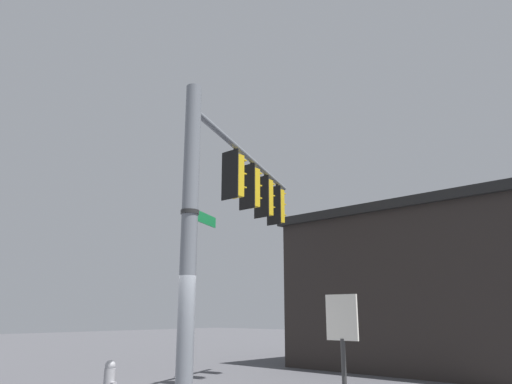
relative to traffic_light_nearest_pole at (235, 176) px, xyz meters
name	(u,v)px	position (x,y,z in m)	size (l,w,h in m)	color
signal_pole	(189,239)	(0.86, -2.17, -1.90)	(0.32, 0.32, 6.37)	slate
mast_arm	(250,159)	(-0.39, 0.96, 0.77)	(0.15, 0.15, 6.75)	slate
traffic_light_nearest_pole	(235,176)	(0.00, 0.00, 0.00)	(0.54, 0.49, 1.31)	black
traffic_light_mid_inner	(252,188)	(-0.45, 1.12, 0.00)	(0.54, 0.49, 1.31)	black
traffic_light_mid_outer	(266,198)	(-0.90, 2.24, 0.00)	(0.54, 0.49, 1.31)	black
traffic_light_arm_end	(278,206)	(-1.35, 3.36, 0.00)	(0.54, 0.49, 1.31)	black
street_name_sign	(196,215)	(0.76, -1.91, -1.37)	(0.64, 1.30, 0.22)	#147238
storefront_building	(442,290)	(1.28, 9.59, -2.44)	(8.94, 9.11, 5.27)	#282321
fire_hydrant	(109,380)	(-1.84, -1.95, -4.67)	(0.35, 0.24, 0.82)	#99999E
historical_marker	(343,338)	(3.37, -0.88, -3.68)	(0.60, 0.08, 2.13)	#333333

